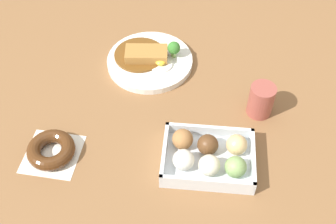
% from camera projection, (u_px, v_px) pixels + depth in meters
% --- Properties ---
extents(ground_plane, '(1.60, 1.60, 0.00)m').
position_uv_depth(ground_plane, '(155.00, 110.00, 1.08)').
color(ground_plane, brown).
extents(curry_plate, '(0.24, 0.24, 0.07)m').
position_uv_depth(curry_plate, '(150.00, 60.00, 1.18)').
color(curry_plate, white).
rests_on(curry_plate, ground_plane).
extents(donut_box, '(0.21, 0.15, 0.06)m').
position_uv_depth(donut_box, '(209.00, 156.00, 0.96)').
color(donut_box, silver).
rests_on(donut_box, ground_plane).
extents(chocolate_ring_donut, '(0.13, 0.13, 0.03)m').
position_uv_depth(chocolate_ring_donut, '(51.00, 150.00, 0.98)').
color(chocolate_ring_donut, white).
rests_on(chocolate_ring_donut, ground_plane).
extents(coffee_mug, '(0.06, 0.06, 0.09)m').
position_uv_depth(coffee_mug, '(261.00, 100.00, 1.05)').
color(coffee_mug, '#9E4C42').
rests_on(coffee_mug, ground_plane).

